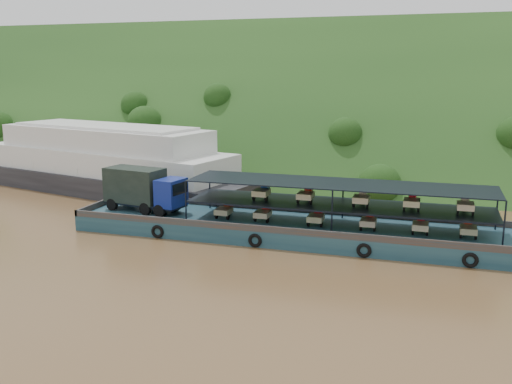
% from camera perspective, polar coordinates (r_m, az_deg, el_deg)
% --- Properties ---
extents(ground, '(160.00, 160.00, 0.00)m').
position_cam_1_polar(ground, '(43.84, 1.32, -5.04)').
color(ground, brown).
rests_on(ground, ground).
extents(hillside, '(140.00, 39.60, 39.60)m').
position_cam_1_polar(hillside, '(78.23, 8.68, 2.40)').
color(hillside, '#1B3C15').
rests_on(hillside, ground).
extents(cargo_barge, '(35.00, 7.18, 4.82)m').
position_cam_1_polar(cargo_barge, '(45.24, 2.03, -2.93)').
color(cargo_barge, '#133343').
rests_on(cargo_barge, ground).
extents(passenger_ferry, '(36.56, 17.06, 7.18)m').
position_cam_1_polar(passenger_ferry, '(64.43, -14.80, 2.91)').
color(passenger_ferry, black).
rests_on(passenger_ferry, ground).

